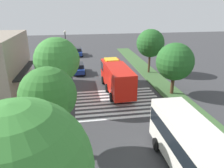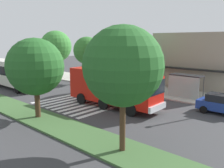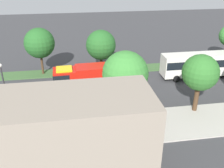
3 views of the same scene
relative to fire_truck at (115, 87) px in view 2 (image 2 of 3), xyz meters
The scene contains 16 objects.
ground_plane 3.63m from the fire_truck, behind, with size 120.00×120.00×0.00m, color #38383A.
sidewalk 9.60m from the fire_truck, 108.64° to the left, with size 60.00×5.99×0.14m, color #ADA89E.
median_strip 7.60m from the fire_truck, 114.14° to the right, with size 60.00×3.00×0.14m, color #3D6033.
crosswalk 4.19m from the fire_truck, behind, with size 7.65×10.00×0.01m.
fire_truck is the anchor object (origin of this frame).
parked_car_west 9.64m from the fire_truck, 29.49° to the left, with size 4.48×2.06×1.69m.
transit_bus 16.77m from the fire_truck, behind, with size 11.54×2.87×3.59m.
bus_stop_shelter 8.33m from the fire_truck, 67.23° to the left, with size 3.50×1.40×2.46m.
bench_near_shelter 7.81m from the fire_truck, 95.81° to the left, with size 1.60×0.50×0.90m.
bench_west_of_shelter 9.06m from the fire_truck, 121.37° to the left, with size 1.60×0.50×0.90m.
storefront_building 14.91m from the fire_truck, 82.73° to the left, with size 11.26×6.43×7.22m.
sidewalk_tree_far_west 20.73m from the fire_truck, 160.28° to the left, with size 5.14×5.14×7.69m.
sidewalk_tree_west 13.81m from the fire_truck, 149.27° to the left, with size 3.95×3.95×6.65m.
sidewalk_tree_center 8.33m from the fire_truck, 116.16° to the left, with size 4.74×4.74×7.45m.
median_tree_west 7.48m from the fire_truck, 110.27° to the right, with size 4.52×4.52×6.36m.
median_tree_center 9.77m from the fire_truck, 45.95° to the right, with size 4.40×4.40×6.99m.
Camera 2 is at (17.70, -16.93, 6.31)m, focal length 38.66 mm.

